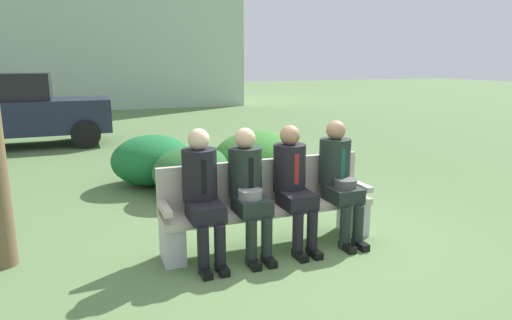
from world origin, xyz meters
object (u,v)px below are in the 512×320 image
(seated_man_centerright, at_px, (293,180))
(shrub_far_lawn, at_px, (193,172))
(shrub_near_bench, at_px, (258,159))
(park_bench, at_px, (268,205))
(shrub_mid_lawn, at_px, (152,160))
(seated_man_rightmost, at_px, (339,175))
(seated_man_centerleft, at_px, (248,185))
(parked_car_near, at_px, (18,111))
(seated_man_leftmost, at_px, (202,189))

(seated_man_centerright, bearing_deg, shrub_far_lawn, 104.56)
(seated_man_centerright, relative_size, shrub_near_bench, 0.91)
(park_bench, distance_m, shrub_far_lawn, 2.02)
(seated_man_centerright, distance_m, shrub_far_lawn, 2.22)
(seated_man_centerright, relative_size, shrub_mid_lawn, 1.00)
(park_bench, height_order, seated_man_rightmost, seated_man_rightmost)
(park_bench, height_order, seated_man_centerright, seated_man_centerright)
(seated_man_centerright, xyz_separation_m, seated_man_rightmost, (0.55, -0.00, 0.01))
(shrub_far_lawn, bearing_deg, park_bench, -80.76)
(seated_man_centerleft, xyz_separation_m, seated_man_rightmost, (1.05, 0.00, 0.01))
(seated_man_centerright, height_order, shrub_mid_lawn, seated_man_centerright)
(seated_man_rightmost, relative_size, shrub_near_bench, 0.92)
(seated_man_centerright, height_order, shrub_near_bench, seated_man_centerright)
(seated_man_centerright, height_order, seated_man_rightmost, seated_man_rightmost)
(shrub_near_bench, xyz_separation_m, shrub_mid_lawn, (-1.50, 0.75, -0.04))
(seated_man_centerright, bearing_deg, park_bench, 149.97)
(seated_man_centerleft, xyz_separation_m, parked_car_near, (-2.85, 7.40, 0.13))
(park_bench, xyz_separation_m, shrub_far_lawn, (-0.32, 1.99, -0.07))
(park_bench, xyz_separation_m, shrub_near_bench, (0.72, 2.10, 0.01))
(seated_man_centerleft, bearing_deg, seated_man_centerright, 0.66)
(seated_man_rightmost, height_order, shrub_far_lawn, seated_man_rightmost)
(shrub_mid_lawn, height_order, shrub_far_lawn, shrub_mid_lawn)
(shrub_near_bench, height_order, shrub_mid_lawn, shrub_near_bench)
(shrub_near_bench, height_order, shrub_far_lawn, shrub_near_bench)
(seated_man_centerright, distance_m, shrub_mid_lawn, 3.17)
(shrub_near_bench, bearing_deg, parked_car_near, 126.66)
(seated_man_leftmost, distance_m, shrub_far_lawn, 2.19)
(shrub_far_lawn, bearing_deg, seated_man_centerright, -75.44)
(seated_man_leftmost, xyz_separation_m, shrub_mid_lawn, (-0.04, 2.99, -0.33))
(parked_car_near, bearing_deg, park_bench, -66.76)
(seated_man_centerright, distance_m, seated_man_rightmost, 0.55)
(seated_man_rightmost, bearing_deg, park_bench, 170.14)
(shrub_far_lawn, bearing_deg, seated_man_leftmost, -101.10)
(park_bench, bearing_deg, seated_man_leftmost, -170.06)
(seated_man_rightmost, distance_m, shrub_far_lawn, 2.42)
(shrub_far_lawn, height_order, parked_car_near, parked_car_near)
(park_bench, bearing_deg, parked_car_near, 113.24)
(shrub_near_bench, bearing_deg, seated_man_leftmost, -123.23)
(seated_man_centerright, distance_m, shrub_near_bench, 2.30)
(park_bench, xyz_separation_m, seated_man_rightmost, (0.78, -0.13, 0.29))
(seated_man_leftmost, bearing_deg, parked_car_near, 107.84)
(shrub_mid_lawn, bearing_deg, seated_man_centerleft, -80.37)
(seated_man_centerright, height_order, shrub_far_lawn, seated_man_centerright)
(shrub_near_bench, distance_m, parked_car_near, 6.45)
(seated_man_centerright, xyz_separation_m, shrub_mid_lawn, (-1.00, 2.99, -0.32))
(seated_man_leftmost, xyz_separation_m, shrub_near_bench, (1.46, 2.23, -0.28))
(parked_car_near, bearing_deg, shrub_mid_lawn, -62.01)
(seated_man_leftmost, distance_m, parked_car_near, 7.77)
(shrub_mid_lawn, height_order, parked_car_near, parked_car_near)
(park_bench, distance_m, seated_man_centerright, 0.38)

